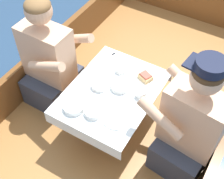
# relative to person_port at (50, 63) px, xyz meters

# --- Properties ---
(ground_plane) EXTENTS (60.00, 60.00, 0.00)m
(ground_plane) POSITION_rel_person_port_xyz_m (0.61, 0.04, -0.66)
(ground_plane) COLOR navy
(boat_deck) EXTENTS (1.74, 3.48, 0.26)m
(boat_deck) POSITION_rel_person_port_xyz_m (0.61, 0.04, -0.53)
(boat_deck) COLOR #9E6B38
(boat_deck) RESTS_ON ground_plane
(gunwale_port) EXTENTS (0.06, 3.48, 0.35)m
(gunwale_port) POSITION_rel_person_port_xyz_m (-0.23, 0.04, -0.22)
(gunwale_port) COLOR brown
(gunwale_port) RESTS_ON boat_deck
(gunwale_starboard) EXTENTS (0.06, 3.48, 0.35)m
(gunwale_starboard) POSITION_rel_person_port_xyz_m (1.45, 0.04, -0.22)
(gunwale_starboard) COLOR brown
(gunwale_starboard) RESTS_ON boat_deck
(bow_coaming) EXTENTS (1.62, 0.06, 0.40)m
(bow_coaming) POSITION_rel_person_port_xyz_m (0.61, 1.75, -0.20)
(bow_coaming) COLOR brown
(bow_coaming) RESTS_ON boat_deck
(cockpit_table) EXTENTS (0.61, 0.81, 0.43)m
(cockpit_table) POSITION_rel_person_port_xyz_m (0.61, -0.03, -0.02)
(cockpit_table) COLOR #B2B2B7
(cockpit_table) RESTS_ON boat_deck
(person_port) EXTENTS (0.53, 0.44, 0.99)m
(person_port) POSITION_rel_person_port_xyz_m (0.00, 0.00, 0.00)
(person_port) COLOR #333847
(person_port) RESTS_ON boat_deck
(person_starboard) EXTENTS (0.56, 0.49, 1.03)m
(person_starboard) POSITION_rel_person_port_xyz_m (1.21, -0.03, 0.01)
(person_starboard) COLOR #333847
(person_starboard) RESTS_ON boat_deck
(plate_sandwich) EXTENTS (0.18, 0.18, 0.01)m
(plate_sandwich) POSITION_rel_person_port_xyz_m (0.76, 0.20, 0.04)
(plate_sandwich) COLOR white
(plate_sandwich) RESTS_ON cockpit_table
(plate_bread) EXTENTS (0.18, 0.18, 0.01)m
(plate_bread) POSITION_rel_person_port_xyz_m (0.76, -0.24, 0.04)
(plate_bread) COLOR white
(plate_bread) RESTS_ON cockpit_table
(sandwich) EXTENTS (0.12, 0.11, 0.05)m
(sandwich) POSITION_rel_person_port_xyz_m (0.76, 0.20, 0.06)
(sandwich) COLOR tan
(sandwich) RESTS_ON plate_sandwich
(bowl_port_near) EXTENTS (0.12, 0.12, 0.04)m
(bowl_port_near) POSITION_rel_person_port_xyz_m (0.60, -0.27, 0.05)
(bowl_port_near) COLOR white
(bowl_port_near) RESTS_ON cockpit_table
(bowl_starboard_near) EXTENTS (0.14, 0.14, 0.04)m
(bowl_starboard_near) POSITION_rel_person_port_xyz_m (0.64, 0.03, 0.05)
(bowl_starboard_near) COLOR white
(bowl_starboard_near) RESTS_ON cockpit_table
(bowl_center_far) EXTENTS (0.12, 0.12, 0.04)m
(bowl_center_far) POSITION_rel_person_port_xyz_m (0.50, -0.04, 0.05)
(bowl_center_far) COLOR white
(bowl_center_far) RESTS_ON cockpit_table
(bowl_port_far) EXTENTS (0.15, 0.15, 0.04)m
(bowl_port_far) POSITION_rel_person_port_xyz_m (0.46, -0.30, 0.05)
(bowl_port_far) COLOR white
(bowl_port_far) RESTS_ON cockpit_table
(coffee_cup_port) EXTENTS (0.10, 0.08, 0.06)m
(coffee_cup_port) POSITION_rel_person_port_xyz_m (0.81, 0.04, 0.06)
(coffee_cup_port) COLOR white
(coffee_cup_port) RESTS_ON cockpit_table
(coffee_cup_starboard) EXTENTS (0.10, 0.07, 0.05)m
(coffee_cup_starboard) POSITION_rel_person_port_xyz_m (0.56, 0.18, 0.06)
(coffee_cup_starboard) COLOR white
(coffee_cup_starboard) RESTS_ON cockpit_table
(utensil_knife_port) EXTENTS (0.14, 0.11, 0.00)m
(utensil_knife_port) POSITION_rel_person_port_xyz_m (0.48, 0.24, 0.03)
(utensil_knife_port) COLOR silver
(utensil_knife_port) RESTS_ON cockpit_table
(utensil_knife_starboard) EXTENTS (0.16, 0.08, 0.00)m
(utensil_knife_starboard) POSITION_rel_person_port_xyz_m (0.62, -0.37, 0.03)
(utensil_knife_starboard) COLOR silver
(utensil_knife_starboard) RESTS_ON cockpit_table
(utensil_spoon_port) EXTENTS (0.15, 0.10, 0.01)m
(utensil_spoon_port) POSITION_rel_person_port_xyz_m (0.70, -0.02, 0.03)
(utensil_spoon_port) COLOR silver
(utensil_spoon_port) RESTS_ON cockpit_table
(utensil_spoon_center) EXTENTS (0.12, 0.14, 0.01)m
(utensil_spoon_center) POSITION_rel_person_port_xyz_m (0.50, -0.11, 0.03)
(utensil_spoon_center) COLOR silver
(utensil_spoon_center) RESTS_ON cockpit_table
(utensil_spoon_starboard) EXTENTS (0.15, 0.11, 0.01)m
(utensil_spoon_starboard) POSITION_rel_person_port_xyz_m (0.53, 0.08, 0.03)
(utensil_spoon_starboard) COLOR silver
(utensil_spoon_starboard) RESTS_ON cockpit_table
(utensil_fork_starboard) EXTENTS (0.09, 0.16, 0.00)m
(utensil_fork_starboard) POSITION_rel_person_port_xyz_m (0.39, 0.27, 0.03)
(utensil_fork_starboard) COLOR silver
(utensil_fork_starboard) RESTS_ON cockpit_table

